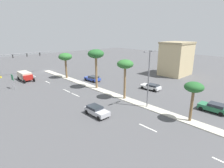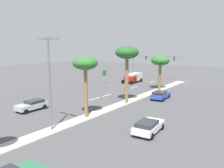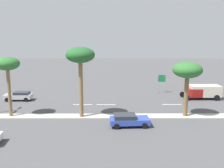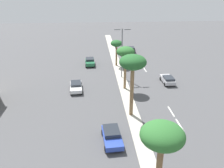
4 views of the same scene
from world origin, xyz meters
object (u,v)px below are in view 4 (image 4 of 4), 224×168
(palm_tree_front, at_px, (126,53))
(sedan_black_rear, at_px, (131,49))
(sedan_green_left, at_px, (90,62))
(sedan_blue_trailing, at_px, (112,136))
(sedan_silver_leading, at_px, (168,79))
(palm_tree_near, at_px, (133,64))
(sedan_white_outboard, at_px, (76,86))
(palm_tree_trailing, at_px, (162,137))
(palm_tree_left, at_px, (116,44))
(street_lamp_inboard, at_px, (122,49))

(palm_tree_front, distance_m, sedan_black_rear, 24.88)
(sedan_green_left, distance_m, sedan_blue_trailing, 27.85)
(sedan_blue_trailing, xyz_separation_m, sedan_silver_leading, (11.48, 16.13, 0.00))
(palm_tree_near, relative_size, sedan_silver_leading, 2.07)
(sedan_green_left, bearing_deg, sedan_white_outboard, -99.61)
(palm_tree_trailing, distance_m, palm_tree_near, 12.91)
(palm_tree_front, relative_size, sedan_black_rear, 1.81)
(sedan_silver_leading, bearing_deg, palm_tree_near, -128.41)
(palm_tree_near, bearing_deg, sedan_black_rear, 81.18)
(palm_tree_near, relative_size, sedan_white_outboard, 1.94)
(sedan_green_left, xyz_separation_m, sedan_white_outboard, (-2.25, -13.31, -0.07))
(sedan_blue_trailing, bearing_deg, sedan_black_rear, 77.95)
(palm_tree_front, distance_m, sedan_white_outboard, 10.04)
(palm_tree_trailing, height_order, palm_tree_front, palm_tree_front)
(palm_tree_front, relative_size, sedan_white_outboard, 1.66)
(palm_tree_front, height_order, palm_tree_left, palm_tree_front)
(street_lamp_inboard, bearing_deg, sedan_silver_leading, -22.83)
(palm_tree_left, distance_m, sedan_blue_trailing, 27.12)
(palm_tree_near, bearing_deg, sedan_green_left, 104.54)
(sedan_black_rear, height_order, sedan_white_outboard, sedan_black_rear)
(sedan_blue_trailing, height_order, sedan_black_rear, sedan_blue_trailing)
(palm_tree_left, distance_m, sedan_silver_leading, 14.03)
(sedan_silver_leading, xyz_separation_m, sedan_black_rear, (-3.35, 21.95, 0.00))
(street_lamp_inboard, distance_m, sedan_black_rear, 19.75)
(street_lamp_inboard, height_order, sedan_white_outboard, street_lamp_inboard)
(palm_tree_left, height_order, sedan_silver_leading, palm_tree_left)
(palm_tree_near, height_order, palm_tree_front, palm_tree_near)
(sedan_blue_trailing, bearing_deg, sedan_silver_leading, 54.57)
(palm_tree_near, distance_m, palm_tree_front, 8.83)
(palm_tree_left, height_order, sedan_black_rear, palm_tree_left)
(sedan_blue_trailing, xyz_separation_m, sedan_white_outboard, (-4.93, 14.41, -0.03))
(palm_tree_front, xyz_separation_m, sedan_black_rear, (4.76, 23.77, -5.62))
(palm_tree_front, bearing_deg, palm_tree_near, -91.91)
(sedan_blue_trailing, bearing_deg, palm_tree_trailing, -65.35)
(palm_tree_left, relative_size, sedan_silver_leading, 1.37)
(sedan_silver_leading, relative_size, sedan_white_outboard, 0.94)
(sedan_green_left, distance_m, sedan_white_outboard, 13.50)
(street_lamp_inboard, height_order, sedan_silver_leading, street_lamp_inboard)
(street_lamp_inboard, height_order, sedan_blue_trailing, street_lamp_inboard)
(palm_tree_left, bearing_deg, sedan_green_left, 169.34)
(sedan_green_left, relative_size, sedan_black_rear, 1.03)
(street_lamp_inboard, bearing_deg, sedan_white_outboard, -148.65)
(palm_tree_near, height_order, street_lamp_inboard, street_lamp_inboard)
(palm_tree_trailing, xyz_separation_m, sedan_silver_leading, (8.14, 23.39, -4.93))
(palm_tree_front, height_order, sedan_silver_leading, palm_tree_front)
(palm_tree_left, bearing_deg, street_lamp_inboard, -87.53)
(sedan_white_outboard, bearing_deg, sedan_silver_leading, 5.98)
(palm_tree_left, relative_size, sedan_green_left, 1.35)
(palm_tree_near, xyz_separation_m, palm_tree_left, (0.06, 21.09, -2.52))
(sedan_green_left, bearing_deg, sedan_black_rear, 43.78)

